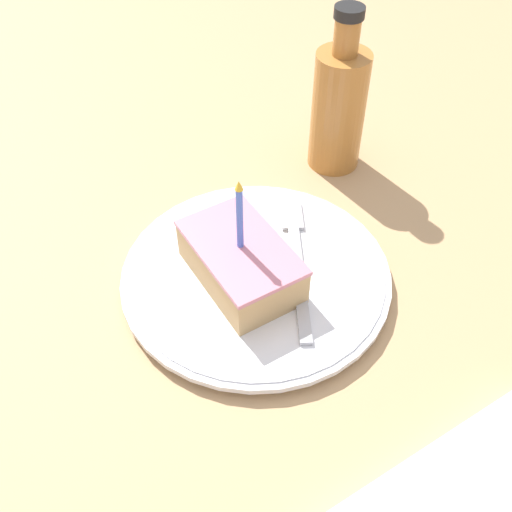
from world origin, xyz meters
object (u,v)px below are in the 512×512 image
(plate, at_px, (256,276))
(fork, at_px, (296,256))
(cake_slice, at_px, (241,261))
(bottle, at_px, (339,106))

(plate, relative_size, fork, 1.54)
(cake_slice, bearing_deg, bottle, -149.30)
(cake_slice, relative_size, bottle, 0.64)
(plate, bearing_deg, fork, 174.17)
(cake_slice, bearing_deg, plate, 176.45)
(bottle, bearing_deg, plate, 33.10)
(plate, xyz_separation_m, cake_slice, (0.02, -0.00, 0.03))
(cake_slice, distance_m, fork, 0.07)
(fork, bearing_deg, plate, -5.83)
(plate, xyz_separation_m, bottle, (-0.19, -0.13, 0.07))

